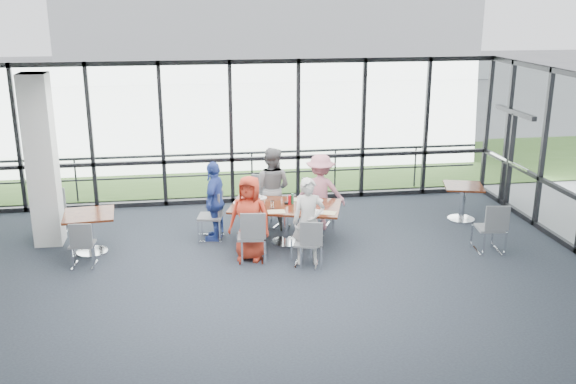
{
  "coord_description": "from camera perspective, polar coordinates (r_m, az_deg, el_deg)",
  "views": [
    {
      "loc": [
        -0.85,
        -8.95,
        4.48
      ],
      "look_at": [
        0.82,
        2.02,
        1.1
      ],
      "focal_mm": 40.0,
      "sensor_mm": 36.0,
      "label": 1
    }
  ],
  "objects": [
    {
      "name": "chair_main_nl",
      "position": [
        11.26,
        -3.32,
        -3.96
      ],
      "size": [
        0.5,
        0.5,
        0.93
      ],
      "primitive_type": null,
      "rotation": [
        0.0,
        0.0,
        -0.11
      ],
      "color": "slate",
      "rests_on": "ground"
    },
    {
      "name": "menu_b",
      "position": [
        11.59,
        3.5,
        -1.84
      ],
      "size": [
        0.38,
        0.33,
        0.0
      ],
      "primitive_type": "cube",
      "rotation": [
        0.0,
        0.0,
        -0.42
      ],
      "color": "silver",
      "rests_on": "main_table"
    },
    {
      "name": "plate_end",
      "position": [
        12.13,
        -4.24,
        -0.97
      ],
      "size": [
        0.29,
        0.29,
        0.01
      ],
      "primitive_type": "cylinder",
      "color": "white",
      "rests_on": "main_table"
    },
    {
      "name": "condiment_caddy",
      "position": [
        12.05,
        -0.09,
        -0.99
      ],
      "size": [
        0.1,
        0.07,
        0.04
      ],
      "primitive_type": "cube",
      "color": "black",
      "rests_on": "main_table"
    },
    {
      "name": "plate_nl",
      "position": [
        11.8,
        -3.31,
        -1.46
      ],
      "size": [
        0.24,
        0.24,
        0.01
      ],
      "primitive_type": "cylinder",
      "color": "white",
      "rests_on": "main_table"
    },
    {
      "name": "diner_near_right",
      "position": [
        11.07,
        1.83,
        -2.64
      ],
      "size": [
        0.6,
        0.47,
        1.54
      ],
      "primitive_type": "imported",
      "rotation": [
        0.0,
        0.0,
        -0.1
      ],
      "color": "silver",
      "rests_on": "ground"
    },
    {
      "name": "chair_main_fr",
      "position": [
        13.01,
        2.68,
        -1.06
      ],
      "size": [
        0.6,
        0.6,
        0.92
      ],
      "primitive_type": null,
      "rotation": [
        0.0,
        0.0,
        2.72
      ],
      "color": "slate",
      "rests_on": "ground"
    },
    {
      "name": "chair_main_end",
      "position": [
        12.35,
        -6.92,
        -2.18
      ],
      "size": [
        0.53,
        0.53,
        0.92
      ],
      "primitive_type": null,
      "rotation": [
        0.0,
        0.0,
        -1.76
      ],
      "color": "slate",
      "rests_on": "ground"
    },
    {
      "name": "main_table",
      "position": [
        12.02,
        -0.22,
        -1.71
      ],
      "size": [
        2.26,
        1.65,
        0.75
      ],
      "rotation": [
        0.0,
        0.0,
        -0.29
      ],
      "color": "#3A130E",
      "rests_on": "ground"
    },
    {
      "name": "hangar_main",
      "position": [
        41.26,
        -1.96,
        14.88
      ],
      "size": [
        24.0,
        10.0,
        6.0
      ],
      "primitive_type": "cube",
      "color": "silver",
      "rests_on": "ground"
    },
    {
      "name": "plate_fl",
      "position": [
        12.42,
        -2.48,
        -0.51
      ],
      "size": [
        0.26,
        0.26,
        0.01
      ],
      "primitive_type": "cylinder",
      "color": "white",
      "rests_on": "main_table"
    },
    {
      "name": "exit_door",
      "position": [
        14.83,
        19.16,
        2.62
      ],
      "size": [
        0.12,
        1.6,
        2.1
      ],
      "primitive_type": "cube",
      "color": "black",
      "rests_on": "ground"
    },
    {
      "name": "plate_fr",
      "position": [
        12.25,
        2.48,
        -0.75
      ],
      "size": [
        0.28,
        0.28,
        0.01
      ],
      "primitive_type": "cylinder",
      "color": "white",
      "rests_on": "main_table"
    },
    {
      "name": "apron",
      "position": [
        19.49,
        -5.93,
        3.51
      ],
      "size": [
        80.0,
        70.0,
        0.02
      ],
      "primitive_type": "cube",
      "color": "gray",
      "rests_on": "ground"
    },
    {
      "name": "ketchup_bottle",
      "position": [
        12.01,
        0.14,
        -0.7
      ],
      "size": [
        0.06,
        0.06,
        0.18
      ],
      "primitive_type": "cylinder",
      "color": "#AF0C12",
      "rests_on": "main_table"
    },
    {
      "name": "floor",
      "position": [
        10.05,
        -2.92,
        -9.62
      ],
      "size": [
        12.0,
        10.0,
        0.02
      ],
      "primitive_type": "cube",
      "color": "#212630",
      "rests_on": "ground"
    },
    {
      "name": "diner_near_left",
      "position": [
        11.28,
        -3.42,
        -2.32
      ],
      "size": [
        0.87,
        0.73,
        1.53
      ],
      "primitive_type": "imported",
      "rotation": [
        0.0,
        0.0,
        -0.39
      ],
      "color": "red",
      "rests_on": "ground"
    },
    {
      "name": "chair_spare_r",
      "position": [
        12.21,
        17.47,
        -3.08
      ],
      "size": [
        0.51,
        0.51,
        0.92
      ],
      "primitive_type": null,
      "rotation": [
        0.0,
        0.0,
        -0.14
      ],
      "color": "slate",
      "rests_on": "ground"
    },
    {
      "name": "curtain_wall_back",
      "position": [
        14.27,
        -5.08,
        5.23
      ],
      "size": [
        12.0,
        0.1,
        3.2
      ],
      "primitive_type": "cube",
      "color": "white",
      "rests_on": "ground"
    },
    {
      "name": "diner_far_right",
      "position": [
        12.76,
        2.89,
        0.01
      ],
      "size": [
        1.09,
        0.74,
        1.53
      ],
      "primitive_type": "imported",
      "rotation": [
        0.0,
        0.0,
        2.89
      ],
      "color": "#CE7989",
      "rests_on": "ground"
    },
    {
      "name": "chair_spare_la",
      "position": [
        11.61,
        -17.81,
        -4.43
      ],
      "size": [
        0.43,
        0.43,
        0.82
      ],
      "primitive_type": null,
      "rotation": [
        0.0,
        0.0,
        -0.09
      ],
      "color": "slate",
      "rests_on": "ground"
    },
    {
      "name": "green_bottle",
      "position": [
        12.04,
        0.39,
        -0.6
      ],
      "size": [
        0.05,
        0.05,
        0.2
      ],
      "primitive_type": "cylinder",
      "color": "#277644",
      "rests_on": "main_table"
    },
    {
      "name": "tumbler_c",
      "position": [
        12.19,
        0.38,
        -0.55
      ],
      "size": [
        0.06,
        0.06,
        0.13
      ],
      "primitive_type": "cylinder",
      "color": "white",
      "rests_on": "main_table"
    },
    {
      "name": "menu_a",
      "position": [
        11.63,
        -1.04,
        -1.76
      ],
      "size": [
        0.32,
        0.23,
        0.0
      ],
      "primitive_type": "cube",
      "rotation": [
        0.0,
        0.0,
        -0.04
      ],
      "color": "silver",
      "rests_on": "main_table"
    },
    {
      "name": "diner_far_left",
      "position": [
        12.81,
        -1.48,
        0.37
      ],
      "size": [
        0.94,
        0.8,
        1.65
      ],
      "primitive_type": "imported",
      "rotation": [
        0.0,
        0.0,
        2.69
      ],
      "color": "slate",
      "rests_on": "ground"
    },
    {
      "name": "side_table_right",
      "position": [
        13.77,
        15.31,
        0.04
      ],
      "size": [
        0.95,
        0.95,
        0.75
      ],
      "rotation": [
        0.0,
        0.0,
        -0.27
      ],
      "color": "#3A130E",
      "rests_on": "ground"
    },
    {
      "name": "tumbler_b",
      "position": [
        11.73,
        1.24,
        -1.21
      ],
      "size": [
        0.08,
        0.08,
        0.15
      ],
      "primitive_type": "cylinder",
      "color": "white",
      "rests_on": "main_table"
    },
    {
      "name": "structural_column",
      "position": [
        12.59,
        -21.03,
        2.58
      ],
      "size": [
        0.5,
        0.5,
        3.2
      ],
      "primitive_type": "cube",
      "color": "white",
      "rests_on": "ground"
    },
    {
      "name": "menu_c",
      "position": [
        12.31,
        0.71,
        -0.68
      ],
      "size": [
        0.31,
        0.22,
        0.0
      ],
      "primitive_type": "cube",
      "rotation": [
        0.0,
        0.0,
        -0.05
      ],
      "color": "silver",
      "rests_on": "main_table"
    },
    {
      "name": "chair_main_nr",
      "position": [
        11.08,
        1.64,
        -4.57
      ],
      "size": [
        0.51,
        0.51,
        0.83
      ],
      "primitive_type": null,
      "rotation": [
        0.0,
        0.0,
        -0.29
      ],
      "color": "slate",
      "rests_on": "ground"
    },
    {
      "name": "guard_rail",
      "position": [
        15.1,
        -5.12,
        1.6
      ],
      "size": [
        12.0,
        0.06,
        0.06
      ],
      "primitive_type": "cylinder",
      "rotation": [
        0.0,
        1.57,
        0.0
      ],
      "color": "#2D2D33",
      "rests_on": "ground"
    },
    {
      "name": "plate_nr",
      "position": [
        11.59,
        2.54,
        -1.8
      ],
      "size": [
        0.28,
        0.28,
        0.01
      ],
      "primitive_type": "cylinder",
      "color": "white",
      "rests_on": "main_table"
    },
    {
      "name": "side_table_left",
      "position": [
        12.11,
        -17.26,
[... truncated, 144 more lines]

